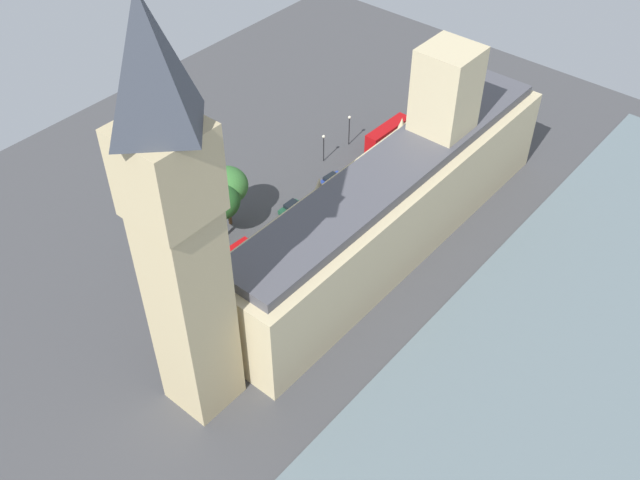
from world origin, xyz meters
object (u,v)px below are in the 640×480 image
(plane_tree_opposite_hall, at_px, (227,186))
(plane_tree_near_tower, at_px, (219,202))
(pedestrian_leading, at_px, (392,174))
(car_blue_midblock, at_px, (331,179))
(pedestrian_corner, at_px, (334,221))
(street_lamp_slot_11, at_px, (324,143))
(clock_tower, at_px, (177,227))
(car_white_kerbside, at_px, (264,237))
(street_lamp_slot_10, at_px, (349,125))
(pedestrian_by_river_gate, at_px, (338,217))
(double_decker_bus_under_trees, at_px, (387,136))
(car_dark_green_far_end, at_px, (291,208))
(double_decker_bus_trailing, at_px, (225,267))
(parliament_building, at_px, (398,198))

(plane_tree_opposite_hall, relative_size, plane_tree_near_tower, 1.05)
(pedestrian_leading, height_order, plane_tree_opposite_hall, plane_tree_opposite_hall)
(plane_tree_opposite_hall, xyz_separation_m, plane_tree_near_tower, (-1.66, 3.29, -0.34))
(car_blue_midblock, relative_size, pedestrian_corner, 2.90)
(pedestrian_corner, distance_m, street_lamp_slot_11, 18.14)
(street_lamp_slot_11, bearing_deg, clock_tower, 113.00)
(clock_tower, bearing_deg, car_white_kerbside, -61.66)
(car_white_kerbside, xyz_separation_m, street_lamp_slot_10, (6.41, -30.06, 3.51))
(pedestrian_leading, bearing_deg, pedestrian_by_river_gate, 162.41)
(double_decker_bus_under_trees, bearing_deg, street_lamp_slot_10, -146.51)
(car_dark_green_far_end, xyz_separation_m, double_decker_bus_trailing, (-3.20, 18.38, 1.75))
(double_decker_bus_under_trees, bearing_deg, car_blue_midblock, -92.40)
(car_white_kerbside, relative_size, pedestrian_corner, 2.56)
(double_decker_bus_under_trees, bearing_deg, clock_tower, -74.96)
(pedestrian_by_river_gate, bearing_deg, car_white_kerbside, 8.12)
(double_decker_bus_under_trees, xyz_separation_m, car_blue_midblock, (1.01, 15.18, -1.75))
(car_white_kerbside, distance_m, pedestrian_by_river_gate, 12.96)
(plane_tree_opposite_hall, bearing_deg, car_dark_green_far_end, -123.17)
(double_decker_bus_trailing, height_order, pedestrian_corner, double_decker_bus_trailing)
(pedestrian_leading, bearing_deg, plane_tree_near_tower, 141.47)
(car_dark_green_far_end, xyz_separation_m, pedestrian_by_river_gate, (-7.60, -3.26, -0.14))
(street_lamp_slot_10, bearing_deg, clock_tower, 110.13)
(double_decker_bus_under_trees, height_order, pedestrian_leading, double_decker_bus_under_trees)
(parliament_building, height_order, plane_tree_near_tower, parliament_building)
(parliament_building, relative_size, double_decker_bus_under_trees, 6.44)
(parliament_building, distance_m, clock_tower, 45.20)
(pedestrian_leading, bearing_deg, double_decker_bus_trailing, 155.37)
(double_decker_bus_under_trees, bearing_deg, street_lamp_slot_11, -118.76)
(car_dark_green_far_end, height_order, street_lamp_slot_11, street_lamp_slot_11)
(plane_tree_near_tower, bearing_deg, car_white_kerbside, -146.39)
(car_blue_midblock, xyz_separation_m, car_white_kerbside, (-1.33, 18.70, -0.00))
(car_dark_green_far_end, height_order, car_white_kerbside, same)
(car_white_kerbside, height_order, street_lamp_slot_10, street_lamp_slot_10)
(car_blue_midblock, bearing_deg, car_white_kerbside, -81.54)
(car_dark_green_far_end, bearing_deg, clock_tower, 115.64)
(clock_tower, relative_size, car_blue_midblock, 11.82)
(clock_tower, relative_size, double_decker_bus_under_trees, 5.33)
(double_decker_bus_trailing, relative_size, pedestrian_corner, 6.48)
(car_blue_midblock, relative_size, street_lamp_slot_10, 0.76)
(clock_tower, xyz_separation_m, car_dark_green_far_end, (16.00, -34.90, -28.26))
(double_decker_bus_trailing, distance_m, street_lamp_slot_11, 34.13)
(plane_tree_near_tower, bearing_deg, double_decker_bus_trailing, 138.59)
(car_dark_green_far_end, relative_size, double_decker_bus_trailing, 0.41)
(plane_tree_near_tower, bearing_deg, pedestrian_leading, -110.45)
(parliament_building, relative_size, pedestrian_by_river_gate, 40.58)
(parliament_building, bearing_deg, pedestrian_leading, -53.03)
(clock_tower, xyz_separation_m, plane_tree_near_tower, (20.04, -22.90, -21.54))
(double_decker_bus_under_trees, distance_m, pedestrian_leading, 9.37)
(car_blue_midblock, xyz_separation_m, car_dark_green_far_end, (0.29, 10.47, -0.00))
(pedestrian_by_river_gate, bearing_deg, pedestrian_corner, 37.85)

